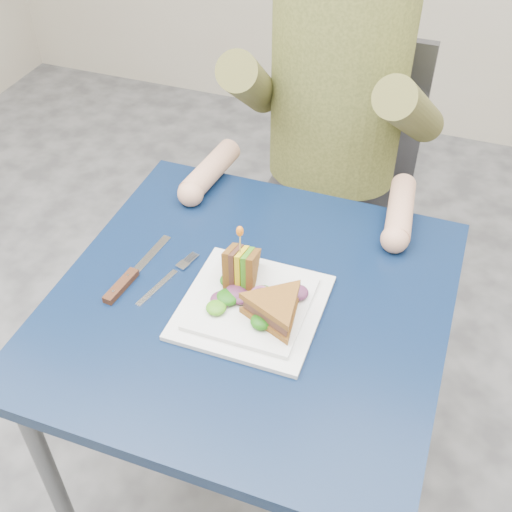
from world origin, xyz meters
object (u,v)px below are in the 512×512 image
at_px(sandwich_upright, 241,268).
at_px(knife, 127,280).
at_px(plate, 252,306).
at_px(sandwich_flat, 276,309).
at_px(diner, 338,73).
at_px(fork, 166,279).
at_px(table, 250,326).
at_px(chair, 337,176).

bearing_deg(sandwich_upright, knife, -164.47).
distance_m(plate, sandwich_flat, 0.07).
height_order(diner, fork, diner).
distance_m(sandwich_flat, fork, 0.25).
height_order(plate, sandwich_flat, sandwich_flat).
distance_m(plate, knife, 0.26).
relative_size(table, knife, 3.38).
relative_size(table, fork, 4.24).
distance_m(fork, knife, 0.08).
bearing_deg(knife, chair, 72.23).
relative_size(chair, sandwich_upright, 6.93).
bearing_deg(sandwich_upright, fork, -168.39).
bearing_deg(sandwich_flat, plate, 155.56).
height_order(sandwich_flat, knife, sandwich_flat).
xyz_separation_m(plate, sandwich_flat, (0.06, -0.02, 0.04)).
xyz_separation_m(sandwich_upright, knife, (-0.22, -0.06, -0.05)).
bearing_deg(plate, table, 118.34).
relative_size(chair, knife, 4.19).
xyz_separation_m(diner, fork, (-0.17, -0.62, -0.18)).
relative_size(plate, fork, 1.47).
xyz_separation_m(sandwich_upright, fork, (-0.15, -0.03, -0.05)).
relative_size(plate, knife, 1.17).
xyz_separation_m(sandwich_flat, sandwich_upright, (-0.09, 0.07, 0.01)).
xyz_separation_m(diner, sandwich_upright, (-0.03, -0.59, -0.13)).
bearing_deg(sandwich_upright, plate, -48.82).
distance_m(table, plate, 0.09).
height_order(table, fork, fork).
height_order(diner, sandwich_flat, diner).
relative_size(sandwich_upright, fork, 0.76).
distance_m(sandwich_upright, fork, 0.16).
bearing_deg(fork, plate, -4.50).
height_order(chair, knife, chair).
xyz_separation_m(chair, fork, (-0.17, -0.74, 0.19)).
distance_m(plate, sandwich_upright, 0.07).
height_order(table, sandwich_flat, sandwich_flat).
distance_m(sandwich_flat, sandwich_upright, 0.12).
relative_size(chair, fork, 5.26).
relative_size(sandwich_upright, knife, 0.60).
bearing_deg(table, plate, -61.66).
bearing_deg(sandwich_upright, sandwich_flat, -36.57).
bearing_deg(fork, sandwich_flat, -9.32).
distance_m(table, sandwich_flat, 0.15).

